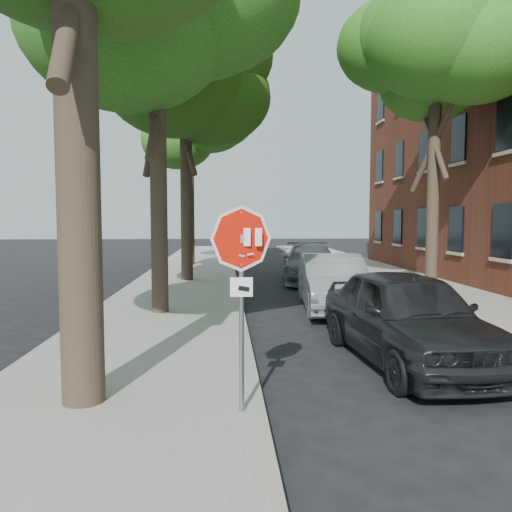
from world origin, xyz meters
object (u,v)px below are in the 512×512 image
(tree_far, at_px, (190,132))
(tree_right, at_px, (434,77))
(car_c, at_px, (310,263))
(tree_mid_a, at_px, (156,22))
(tree_mid_b, at_px, (185,82))
(car_a, at_px, (407,316))
(stop_sign, at_px, (241,269))
(car_b, at_px, (333,283))

(tree_far, relative_size, tree_right, 1.00)
(car_c, bearing_deg, tree_mid_a, -121.02)
(tree_mid_b, distance_m, car_c, 8.80)
(tree_right, relative_size, car_a, 1.91)
(car_a, bearing_deg, tree_right, 60.00)
(stop_sign, relative_size, car_b, 0.55)
(stop_sign, xyz_separation_m, car_a, (3.05, 2.45, -1.12))
(stop_sign, xyz_separation_m, tree_far, (-2.02, 21.14, 5.26))
(tree_mid_b, bearing_deg, car_c, -2.73)
(car_a, bearing_deg, car_c, 84.02)
(car_c, bearing_deg, car_b, -87.56)
(car_a, distance_m, car_c, 11.46)
(car_c, bearing_deg, tree_mid_b, -176.09)
(car_a, bearing_deg, tree_far, 100.46)
(stop_sign, height_order, tree_mid_a, tree_mid_a)
(car_b, xyz_separation_m, car_c, (0.46, 6.30, -0.00))
(tree_right, height_order, car_c, tree_right)
(tree_right, distance_m, car_a, 10.63)
(tree_right, xyz_separation_m, car_b, (-3.84, -2.53, -6.43))
(stop_sign, bearing_deg, tree_far, 95.46)
(stop_sign, distance_m, car_c, 14.34)
(tree_right, bearing_deg, car_c, 131.84)
(tree_far, height_order, car_c, tree_far)
(tree_mid_b, xyz_separation_m, car_b, (4.56, -6.54, -7.21))
(car_a, bearing_deg, car_b, 87.60)
(stop_sign, xyz_separation_m, tree_mid_a, (-1.92, 7.14, 5.66))
(tree_mid_a, height_order, car_c, tree_mid_a)
(car_b, bearing_deg, tree_right, 37.92)
(stop_sign, height_order, tree_mid_b, tree_mid_b)
(tree_mid_a, xyz_separation_m, car_a, (4.97, -4.69, -6.77))
(tree_far, height_order, tree_right, same)
(car_b, bearing_deg, car_a, -83.12)
(tree_right, xyz_separation_m, car_c, (-3.38, 3.77, -6.43))
(tree_mid_a, bearing_deg, tree_right, 19.19)
(tree_mid_b, bearing_deg, car_b, -55.10)
(stop_sign, bearing_deg, car_c, 76.65)
(tree_mid_a, bearing_deg, tree_mid_b, 88.37)
(tree_mid_a, relative_size, car_a, 2.01)
(tree_mid_b, bearing_deg, tree_right, -25.52)
(tree_far, distance_m, tree_right, 14.02)
(tree_mid_b, xyz_separation_m, car_a, (4.77, -11.70, -7.16))
(tree_mid_b, relative_size, tree_right, 1.11)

